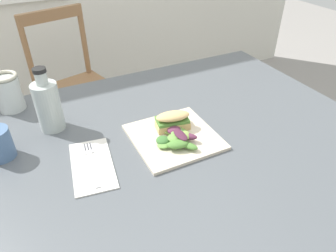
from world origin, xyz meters
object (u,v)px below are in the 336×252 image
fork_on_napkin (91,160)px  bottle_cold_brew (49,108)px  mason_jar_iced_tea (9,94)px  dining_table (163,174)px  chair_wooden_far (75,88)px  plate_lunch (174,137)px  sandwich_half_front (173,120)px

fork_on_napkin → bottle_cold_brew: (-0.06, 0.21, 0.07)m
mason_jar_iced_tea → bottle_cold_brew: bearing=-59.7°
dining_table → chair_wooden_far: 1.06m
fork_on_napkin → bottle_cold_brew: 0.23m
chair_wooden_far → plate_lunch: (0.12, -1.02, 0.30)m
chair_wooden_far → mason_jar_iced_tea: chair_wooden_far is taller
dining_table → fork_on_napkin: 0.24m
dining_table → fork_on_napkin: (-0.20, 0.03, 0.12)m
chair_wooden_far → fork_on_napkin: bearing=-97.6°
sandwich_half_front → mason_jar_iced_tea: 0.57m
dining_table → fork_on_napkin: fork_on_napkin is taller
dining_table → fork_on_napkin: size_ratio=7.20×
mason_jar_iced_tea → sandwich_half_front: bearing=-39.8°
plate_lunch → fork_on_napkin: plate_lunch is taller
chair_wooden_far → sandwich_half_front: chair_wooden_far is taller
bottle_cold_brew → chair_wooden_far: bearing=76.1°
sandwich_half_front → mason_jar_iced_tea: size_ratio=0.87×
dining_table → plate_lunch: plate_lunch is taller
dining_table → bottle_cold_brew: size_ratio=6.58×
plate_lunch → sandwich_half_front: bearing=68.5°
chair_wooden_far → fork_on_napkin: 1.07m
chair_wooden_far → dining_table: bearing=-86.2°
dining_table → chair_wooden_far: chair_wooden_far is taller
plate_lunch → chair_wooden_far: bearing=96.4°
fork_on_napkin → plate_lunch: bearing=-1.7°
fork_on_napkin → mason_jar_iced_tea: 0.43m
fork_on_napkin → sandwich_half_front: bearing=6.5°
sandwich_half_front → dining_table: bearing=-136.5°
sandwich_half_front → fork_on_napkin: size_ratio=0.60×
dining_table → plate_lunch: size_ratio=5.48×
dining_table → bottle_cold_brew: bearing=138.2°
dining_table → sandwich_half_front: (0.06, 0.06, 0.15)m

